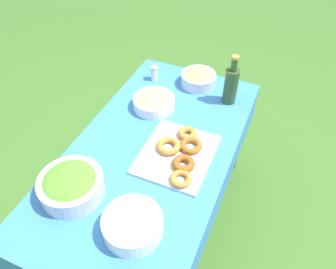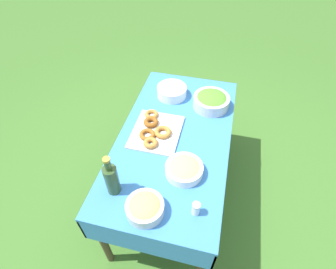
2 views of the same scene
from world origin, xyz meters
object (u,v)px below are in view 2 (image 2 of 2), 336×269
plate_stack (172,91)px  olive_oil_bottle (112,179)px  pasta_bowl (184,169)px  donut_platter (155,130)px  bread_bowl (145,207)px  salad_bowl (211,101)px

plate_stack → olive_oil_bottle: olive_oil_bottle is taller
pasta_bowl → olive_oil_bottle: 0.44m
donut_platter → bread_bowl: bread_bowl is taller
salad_bowl → bread_bowl: (0.99, -0.24, -0.01)m
donut_platter → olive_oil_bottle: (0.51, -0.11, 0.10)m
donut_platter → bread_bowl: 0.61m
salad_bowl → plate_stack: bearing=-100.4°
olive_oil_bottle → pasta_bowl: bearing=120.4°
pasta_bowl → salad_bowl: bearing=173.3°
plate_stack → bread_bowl: (1.05, 0.09, 0.00)m
olive_oil_bottle → bread_bowl: bearing=67.9°
salad_bowl → bread_bowl: size_ratio=1.32×
olive_oil_bottle → donut_platter: bearing=168.4°
donut_platter → bread_bowl: size_ratio=1.93×
donut_platter → bread_bowl: bearing=10.6°
olive_oil_bottle → bread_bowl: olive_oil_bottle is taller
bread_bowl → donut_platter: bearing=-169.4°
plate_stack → bread_bowl: 1.05m
olive_oil_bottle → bread_bowl: (0.09, 0.22, -0.07)m
bread_bowl → olive_oil_bottle: bearing=-112.1°
donut_platter → plate_stack: plate_stack is taller
donut_platter → olive_oil_bottle: bearing=-11.6°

